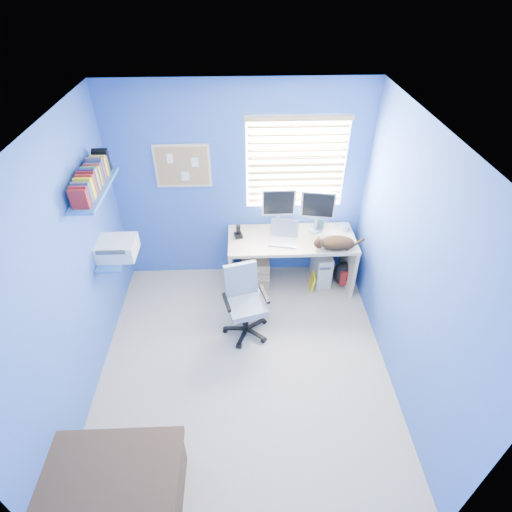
{
  "coord_description": "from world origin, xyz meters",
  "views": [
    {
      "loc": [
        0.02,
        -2.66,
        3.53
      ],
      "look_at": [
        0.15,
        0.65,
        0.95
      ],
      "focal_mm": 28.0,
      "sensor_mm": 36.0,
      "label": 1
    }
  ],
  "objects_px": {
    "laptop": "(283,234)",
    "office_chair": "(245,310)",
    "cat": "(337,243)",
    "tower_pc": "(321,266)",
    "desk": "(290,262)"
  },
  "relations": [
    {
      "from": "laptop",
      "to": "office_chair",
      "type": "height_order",
      "value": "laptop"
    },
    {
      "from": "cat",
      "to": "office_chair",
      "type": "relative_size",
      "value": 0.49
    },
    {
      "from": "tower_pc",
      "to": "office_chair",
      "type": "xyz_separation_m",
      "value": [
        -1.01,
        -0.86,
        0.09
      ]
    },
    {
      "from": "cat",
      "to": "office_chair",
      "type": "xyz_separation_m",
      "value": [
        -1.08,
        -0.55,
        -0.5
      ]
    },
    {
      "from": "laptop",
      "to": "cat",
      "type": "xyz_separation_m",
      "value": [
        0.61,
        -0.15,
        -0.04
      ]
    },
    {
      "from": "office_chair",
      "to": "tower_pc",
      "type": "bearing_deg",
      "value": 40.17
    },
    {
      "from": "desk",
      "to": "laptop",
      "type": "bearing_deg",
      "value": -148.0
    },
    {
      "from": "cat",
      "to": "tower_pc",
      "type": "bearing_deg",
      "value": 98.93
    },
    {
      "from": "desk",
      "to": "laptop",
      "type": "distance_m",
      "value": 0.5
    },
    {
      "from": "cat",
      "to": "laptop",
      "type": "bearing_deg",
      "value": 162.48
    },
    {
      "from": "laptop",
      "to": "tower_pc",
      "type": "bearing_deg",
      "value": 28.31
    },
    {
      "from": "laptop",
      "to": "office_chair",
      "type": "distance_m",
      "value": 1.0
    },
    {
      "from": "laptop",
      "to": "tower_pc",
      "type": "height_order",
      "value": "laptop"
    },
    {
      "from": "desk",
      "to": "office_chair",
      "type": "relative_size",
      "value": 1.82
    },
    {
      "from": "cat",
      "to": "desk",
      "type": "bearing_deg",
      "value": 152.29
    }
  ]
}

